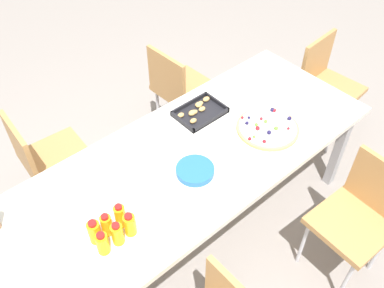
{
  "coord_description": "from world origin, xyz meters",
  "views": [
    {
      "loc": [
        -1.07,
        -1.23,
        2.48
      ],
      "look_at": [
        0.06,
        0.05,
        0.75
      ],
      "focal_mm": 39.41,
      "sensor_mm": 36.0,
      "label": 1
    }
  ],
  "objects_px": {
    "chair_far_right": "(179,86)",
    "juice_bottle_4": "(107,225)",
    "juice_bottle_0": "(103,243)",
    "plate_stack": "(195,170)",
    "juice_bottle_3": "(95,232)",
    "napkin_stack": "(150,158)",
    "fruit_pizza": "(268,128)",
    "chair_near_right": "(361,213)",
    "party_table": "(191,163)",
    "chair_end": "(326,81)",
    "juice_bottle_5": "(120,216)",
    "juice_bottle_2": "(130,225)",
    "juice_bottle_1": "(117,234)",
    "snack_tray": "(199,112)",
    "chair_far_left": "(45,157)"
  },
  "relations": [
    {
      "from": "chair_near_right",
      "to": "chair_far_right",
      "type": "xyz_separation_m",
      "value": [
        -0.02,
        1.59,
        0.0
      ]
    },
    {
      "from": "juice_bottle_3",
      "to": "napkin_stack",
      "type": "height_order",
      "value": "juice_bottle_3"
    },
    {
      "from": "chair_near_right",
      "to": "chair_end",
      "type": "height_order",
      "value": "same"
    },
    {
      "from": "party_table",
      "to": "napkin_stack",
      "type": "xyz_separation_m",
      "value": [
        -0.19,
        0.13,
        0.07
      ]
    },
    {
      "from": "juice_bottle_2",
      "to": "juice_bottle_5",
      "type": "relative_size",
      "value": 0.95
    },
    {
      "from": "napkin_stack",
      "to": "chair_far_right",
      "type": "bearing_deg",
      "value": 40.86
    },
    {
      "from": "napkin_stack",
      "to": "fruit_pizza",
      "type": "bearing_deg",
      "value": -21.76
    },
    {
      "from": "juice_bottle_0",
      "to": "juice_bottle_2",
      "type": "bearing_deg",
      "value": 0.02
    },
    {
      "from": "chair_far_right",
      "to": "juice_bottle_4",
      "type": "distance_m",
      "value": 1.52
    },
    {
      "from": "chair_end",
      "to": "chair_far_right",
      "type": "distance_m",
      "value": 1.15
    },
    {
      "from": "chair_near_right",
      "to": "chair_far_left",
      "type": "bearing_deg",
      "value": 38.63
    },
    {
      "from": "juice_bottle_5",
      "to": "napkin_stack",
      "type": "distance_m",
      "value": 0.45
    },
    {
      "from": "party_table",
      "to": "napkin_stack",
      "type": "relative_size",
      "value": 15.3
    },
    {
      "from": "juice_bottle_5",
      "to": "plate_stack",
      "type": "bearing_deg",
      "value": 1.27
    },
    {
      "from": "chair_far_right",
      "to": "snack_tray",
      "type": "height_order",
      "value": "chair_far_right"
    },
    {
      "from": "juice_bottle_0",
      "to": "juice_bottle_4",
      "type": "bearing_deg",
      "value": 46.21
    },
    {
      "from": "party_table",
      "to": "juice_bottle_0",
      "type": "bearing_deg",
      "value": -164.78
    },
    {
      "from": "juice_bottle_2",
      "to": "napkin_stack",
      "type": "relative_size",
      "value": 0.92
    },
    {
      "from": "juice_bottle_2",
      "to": "chair_far_left",
      "type": "bearing_deg",
      "value": 91.04
    },
    {
      "from": "chair_end",
      "to": "juice_bottle_5",
      "type": "height_order",
      "value": "juice_bottle_5"
    },
    {
      "from": "chair_end",
      "to": "juice_bottle_4",
      "type": "height_order",
      "value": "juice_bottle_4"
    },
    {
      "from": "juice_bottle_0",
      "to": "plate_stack",
      "type": "relative_size",
      "value": 0.64
    },
    {
      "from": "snack_tray",
      "to": "plate_stack",
      "type": "distance_m",
      "value": 0.49
    },
    {
      "from": "juice_bottle_2",
      "to": "juice_bottle_4",
      "type": "bearing_deg",
      "value": 139.07
    },
    {
      "from": "fruit_pizza",
      "to": "juice_bottle_4",
      "type": "bearing_deg",
      "value": 178.94
    },
    {
      "from": "fruit_pizza",
      "to": "napkin_stack",
      "type": "xyz_separation_m",
      "value": [
        -0.68,
        0.27,
        -0.01
      ]
    },
    {
      "from": "chair_end",
      "to": "plate_stack",
      "type": "relative_size",
      "value": 3.93
    },
    {
      "from": "chair_near_right",
      "to": "juice_bottle_4",
      "type": "xyz_separation_m",
      "value": [
        -1.21,
        0.69,
        0.3
      ]
    },
    {
      "from": "chair_end",
      "to": "juice_bottle_1",
      "type": "xyz_separation_m",
      "value": [
        -2.08,
        -0.27,
        0.3
      ]
    },
    {
      "from": "chair_end",
      "to": "juice_bottle_0",
      "type": "relative_size",
      "value": 6.15
    },
    {
      "from": "napkin_stack",
      "to": "chair_end",
      "type": "bearing_deg",
      "value": -2.04
    },
    {
      "from": "juice_bottle_2",
      "to": "fruit_pizza",
      "type": "bearing_deg",
      "value": 2.79
    },
    {
      "from": "juice_bottle_1",
      "to": "plate_stack",
      "type": "xyz_separation_m",
      "value": [
        0.56,
        0.08,
        -0.05
      ]
    },
    {
      "from": "juice_bottle_3",
      "to": "plate_stack",
      "type": "distance_m",
      "value": 0.63
    },
    {
      "from": "juice_bottle_4",
      "to": "fruit_pizza",
      "type": "height_order",
      "value": "juice_bottle_4"
    },
    {
      "from": "chair_far_right",
      "to": "plate_stack",
      "type": "bearing_deg",
      "value": -37.64
    },
    {
      "from": "chair_near_right",
      "to": "chair_far_right",
      "type": "distance_m",
      "value": 1.59
    },
    {
      "from": "chair_near_right",
      "to": "chair_end",
      "type": "bearing_deg",
      "value": -42.04
    },
    {
      "from": "juice_bottle_4",
      "to": "plate_stack",
      "type": "bearing_deg",
      "value": 0.87
    },
    {
      "from": "juice_bottle_2",
      "to": "juice_bottle_5",
      "type": "xyz_separation_m",
      "value": [
        -0.01,
        0.07,
        0.0
      ]
    },
    {
      "from": "juice_bottle_1",
      "to": "napkin_stack",
      "type": "xyz_separation_m",
      "value": [
        0.43,
        0.33,
        -0.06
      ]
    },
    {
      "from": "juice_bottle_0",
      "to": "juice_bottle_4",
      "type": "xyz_separation_m",
      "value": [
        0.07,
        0.07,
        0.0
      ]
    },
    {
      "from": "chair_near_right",
      "to": "juice_bottle_3",
      "type": "height_order",
      "value": "juice_bottle_3"
    },
    {
      "from": "juice_bottle_0",
      "to": "fruit_pizza",
      "type": "distance_m",
      "value": 1.2
    },
    {
      "from": "juice_bottle_5",
      "to": "chair_near_right",
      "type": "bearing_deg",
      "value": -31.35
    },
    {
      "from": "chair_near_right",
      "to": "juice_bottle_4",
      "type": "height_order",
      "value": "juice_bottle_4"
    },
    {
      "from": "chair_near_right",
      "to": "juice_bottle_2",
      "type": "distance_m",
      "value": 1.32
    },
    {
      "from": "juice_bottle_0",
      "to": "snack_tray",
      "type": "height_order",
      "value": "juice_bottle_0"
    },
    {
      "from": "juice_bottle_4",
      "to": "juice_bottle_0",
      "type": "bearing_deg",
      "value": -133.79
    },
    {
      "from": "chair_far_right",
      "to": "plate_stack",
      "type": "height_order",
      "value": "chair_far_right"
    }
  ]
}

